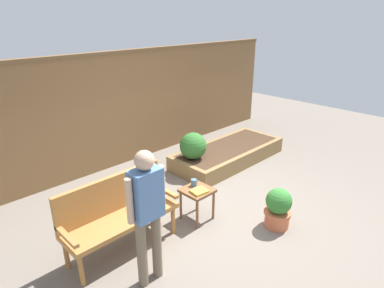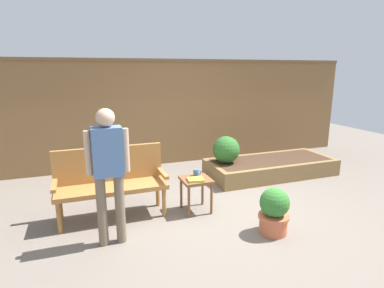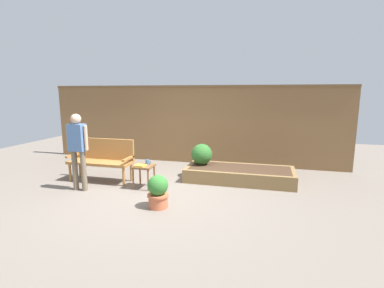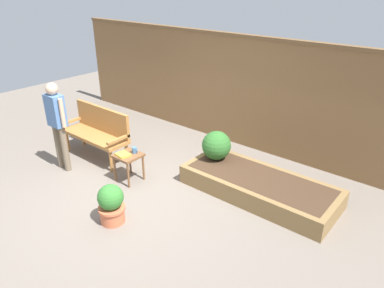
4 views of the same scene
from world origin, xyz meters
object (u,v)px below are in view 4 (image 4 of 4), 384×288
(cup_on_table, at_px, (135,150))
(person_by_bench, at_px, (57,119))
(book_on_table, at_px, (123,155))
(potted_boxwood, at_px, (111,204))
(side_table, at_px, (128,159))
(garden_bench, at_px, (98,129))
(shrub_near_bench, at_px, (216,145))

(cup_on_table, bearing_deg, person_by_bench, -155.42)
(person_by_bench, bearing_deg, book_on_table, 18.40)
(cup_on_table, xyz_separation_m, potted_boxwood, (0.62, -1.01, -0.24))
(side_table, distance_m, person_by_bench, 1.40)
(book_on_table, bearing_deg, side_table, 73.20)
(book_on_table, distance_m, person_by_bench, 1.31)
(garden_bench, distance_m, cup_on_table, 1.18)
(potted_boxwood, bearing_deg, cup_on_table, 121.54)
(side_table, bearing_deg, book_on_table, -115.48)
(garden_bench, bearing_deg, shrub_near_bench, 20.97)
(garden_bench, height_order, potted_boxwood, garden_bench)
(shrub_near_bench, bearing_deg, side_table, -132.49)
(potted_boxwood, distance_m, person_by_bench, 2.02)
(garden_bench, bearing_deg, cup_on_table, -7.95)
(potted_boxwood, height_order, shrub_near_bench, shrub_near_bench)
(garden_bench, distance_m, side_table, 1.17)
(cup_on_table, relative_size, shrub_near_bench, 0.25)
(shrub_near_bench, bearing_deg, cup_on_table, -134.17)
(shrub_near_bench, relative_size, person_by_bench, 0.31)
(garden_bench, bearing_deg, side_table, -13.49)
(book_on_table, height_order, potted_boxwood, potted_boxwood)
(potted_boxwood, xyz_separation_m, person_by_bench, (-1.87, 0.44, 0.64))
(side_table, bearing_deg, cup_on_table, 67.66)
(book_on_table, bearing_deg, potted_boxwood, -41.14)
(side_table, relative_size, book_on_table, 2.20)
(garden_bench, bearing_deg, person_by_bench, -96.00)
(cup_on_table, distance_m, shrub_near_bench, 1.36)
(potted_boxwood, bearing_deg, person_by_bench, 166.69)
(potted_boxwood, bearing_deg, side_table, 126.30)
(book_on_table, relative_size, person_by_bench, 0.14)
(book_on_table, bearing_deg, garden_bench, 171.11)
(side_table, height_order, book_on_table, book_on_table)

